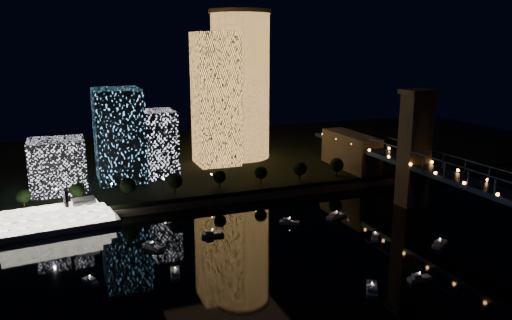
{
  "coord_description": "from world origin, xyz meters",
  "views": [
    {
      "loc": [
        -72.32,
        -118.5,
        68.84
      ],
      "look_at": [
        -5.18,
        55.0,
        24.94
      ],
      "focal_mm": 35.0,
      "sensor_mm": 36.0,
      "label": 1
    }
  ],
  "objects_px": {
    "tower_cylindrical": "(240,85)",
    "truss_bridge": "(500,200)",
    "riverboat": "(43,222)",
    "tower_rectangular": "(216,100)"
  },
  "relations": [
    {
      "from": "tower_cylindrical",
      "to": "riverboat",
      "type": "xyz_separation_m",
      "value": [
        -103.23,
        -72.74,
        -41.57
      ]
    },
    {
      "from": "tower_rectangular",
      "to": "riverboat",
      "type": "distance_m",
      "value": 111.56
    },
    {
      "from": "tower_rectangular",
      "to": "truss_bridge",
      "type": "height_order",
      "value": "tower_rectangular"
    },
    {
      "from": "tower_rectangular",
      "to": "truss_bridge",
      "type": "bearing_deg",
      "value": -64.45
    },
    {
      "from": "truss_bridge",
      "to": "riverboat",
      "type": "distance_m",
      "value": 163.41
    },
    {
      "from": "tower_cylindrical",
      "to": "tower_rectangular",
      "type": "bearing_deg",
      "value": -148.64
    },
    {
      "from": "tower_cylindrical",
      "to": "tower_rectangular",
      "type": "height_order",
      "value": "tower_cylindrical"
    },
    {
      "from": "tower_cylindrical",
      "to": "riverboat",
      "type": "relative_size",
      "value": 1.5
    },
    {
      "from": "tower_cylindrical",
      "to": "truss_bridge",
      "type": "xyz_separation_m",
      "value": [
        44.73,
        -141.03,
        -29.44
      ]
    },
    {
      "from": "riverboat",
      "to": "tower_cylindrical",
      "type": "bearing_deg",
      "value": 35.17
    }
  ]
}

